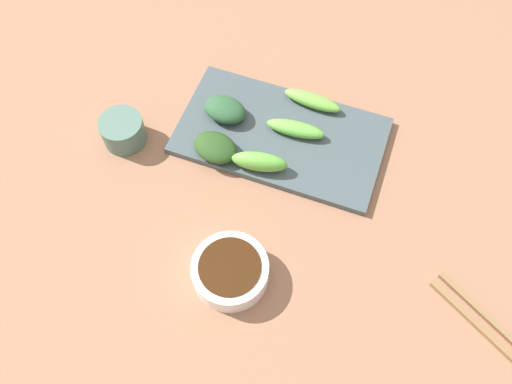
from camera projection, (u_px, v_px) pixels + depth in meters
The scene contains 10 objects.
tabletop at pixel (258, 213), 0.78m from camera, with size 2.10×2.10×0.02m, color #94674C.
sauce_bowl at pixel (227, 270), 0.71m from camera, with size 0.11×0.11×0.04m.
serving_plate at pixel (281, 136), 0.83m from camera, with size 0.18×0.32×0.01m, color #424F54.
broccoli_leafy_0 at pixel (225, 110), 0.83m from camera, with size 0.05×0.07×0.03m, color #2B5632.
broccoli_stalk_1 at pixel (296, 129), 0.81m from camera, with size 0.03×0.09×0.02m, color #66B642.
broccoli_stalk_2 at pixel (260, 162), 0.78m from camera, with size 0.03×0.09×0.03m, color #62B140.
broccoli_leafy_3 at pixel (215, 147), 0.79m from camera, with size 0.05×0.07×0.03m, color #27481C.
broccoli_stalk_4 at pixel (312, 101), 0.84m from camera, with size 0.03×0.10×0.02m, color #6EB742.
chopsticks at pixel (505, 342), 0.68m from camera, with size 0.13×0.21×0.01m.
tea_cup at pixel (123, 131), 0.81m from camera, with size 0.07×0.07×0.05m, color #4D6E61.
Camera 1 is at (-0.32, -0.12, 0.71)m, focal length 36.53 mm.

